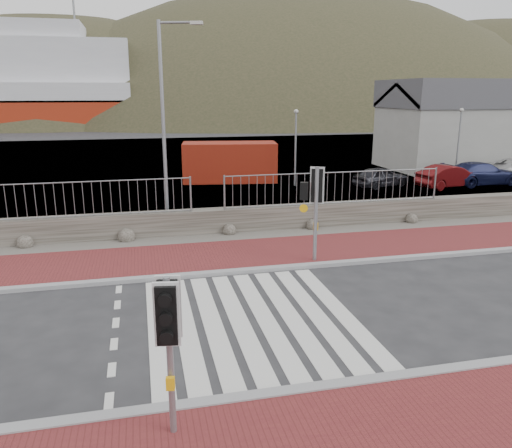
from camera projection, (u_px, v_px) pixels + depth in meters
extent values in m
plane|color=#28282B|center=(252.00, 319.00, 11.30)|extent=(220.00, 220.00, 0.00)
cube|color=maroon|center=(220.00, 256.00, 15.53)|extent=(40.00, 3.00, 0.08)
cube|color=gray|center=(291.00, 392.00, 8.46)|extent=(40.00, 0.25, 0.12)
cube|color=gray|center=(229.00, 272.00, 14.11)|extent=(40.00, 0.25, 0.12)
cube|color=silver|center=(158.00, 329.00, 10.84)|extent=(0.42, 5.60, 0.01)
cube|color=silver|center=(186.00, 326.00, 10.97)|extent=(0.42, 5.60, 0.01)
cube|color=silver|center=(213.00, 323.00, 11.10)|extent=(0.42, 5.60, 0.01)
cube|color=silver|center=(239.00, 320.00, 11.23)|extent=(0.42, 5.60, 0.01)
cube|color=silver|center=(265.00, 318.00, 11.36)|extent=(0.42, 5.60, 0.01)
cube|color=silver|center=(290.00, 315.00, 11.50)|extent=(0.42, 5.60, 0.01)
cube|color=silver|center=(315.00, 313.00, 11.63)|extent=(0.42, 5.60, 0.01)
cube|color=silver|center=(339.00, 310.00, 11.76)|extent=(0.42, 5.60, 0.01)
cube|color=#59544C|center=(211.00, 239.00, 17.41)|extent=(40.00, 1.50, 0.06)
cube|color=#423E36|center=(208.00, 222.00, 18.06)|extent=(40.00, 0.60, 0.90)
cylinder|color=gray|center=(63.00, 183.00, 16.45)|extent=(8.40, 0.04, 0.04)
cylinder|color=gray|center=(191.00, 195.00, 17.52)|extent=(0.07, 0.07, 1.20)
cylinder|color=gray|center=(335.00, 172.00, 18.55)|extent=(8.40, 0.04, 0.04)
cylinder|color=gray|center=(224.00, 193.00, 17.78)|extent=(0.07, 0.07, 1.20)
cylinder|color=gray|center=(435.00, 184.00, 19.62)|extent=(0.07, 0.07, 1.20)
cube|color=#4C4C4F|center=(171.00, 161.00, 37.57)|extent=(120.00, 40.00, 0.50)
cube|color=#3F4C54|center=(155.00, 129.00, 70.54)|extent=(220.00, 50.00, 0.05)
cube|color=silver|center=(18.00, 63.00, 69.00)|extent=(30.00, 12.00, 6.00)
cube|color=silver|center=(14.00, 32.00, 67.98)|extent=(18.00, 10.00, 2.50)
cylinder|color=gray|center=(73.00, 3.00, 68.72)|extent=(0.30, 0.30, 6.00)
cube|color=#9E9E99|center=(474.00, 138.00, 33.92)|extent=(12.00, 6.00, 4.00)
cube|color=#4C4C51|center=(479.00, 94.00, 33.18)|extent=(12.20, 6.20, 1.80)
ellipsoid|color=#2E301D|center=(76.00, 227.00, 95.89)|extent=(106.40, 68.40, 76.00)
ellipsoid|color=#2E301D|center=(299.00, 241.00, 107.29)|extent=(140.00, 90.00, 100.00)
ellipsoid|color=#2E301D|center=(484.00, 204.00, 115.63)|extent=(112.00, 72.00, 80.00)
cylinder|color=gray|center=(170.00, 360.00, 7.15)|extent=(0.10, 0.10, 2.52)
cube|color=#ECA80D|center=(171.00, 379.00, 7.23)|extent=(0.14, 0.09, 0.20)
cube|color=black|center=(168.00, 311.00, 6.95)|extent=(0.39, 0.27, 0.95)
sphere|color=#0CE53F|center=(169.00, 328.00, 7.02)|extent=(0.14, 0.14, 0.14)
cylinder|color=gray|center=(316.00, 216.00, 14.72)|extent=(0.11, 0.11, 2.91)
cube|color=#ECA80D|center=(315.00, 228.00, 14.82)|extent=(0.17, 0.14, 0.23)
cube|color=black|center=(317.00, 186.00, 14.50)|extent=(0.48, 0.40, 1.09)
sphere|color=#0CE53F|center=(316.00, 197.00, 14.58)|extent=(0.16, 0.16, 0.16)
cube|color=black|center=(304.00, 191.00, 14.61)|extent=(0.28, 0.25, 0.52)
cylinder|color=gray|center=(164.00, 130.00, 17.69)|extent=(0.13, 0.13, 7.35)
cylinder|color=gray|center=(177.00, 22.00, 16.74)|extent=(1.26, 0.44, 0.08)
cube|color=beige|center=(196.00, 23.00, 16.71)|extent=(0.45, 0.31, 0.11)
cube|color=maroon|center=(230.00, 162.00, 28.74)|extent=(5.58, 2.97, 2.21)
imported|color=black|center=(381.00, 177.00, 27.05)|extent=(3.47, 2.20, 1.10)
imported|color=#520B0D|center=(449.00, 176.00, 26.82)|extent=(3.89, 1.92, 1.23)
imported|color=#121639|center=(481.00, 174.00, 27.63)|extent=(4.48, 2.05, 1.27)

